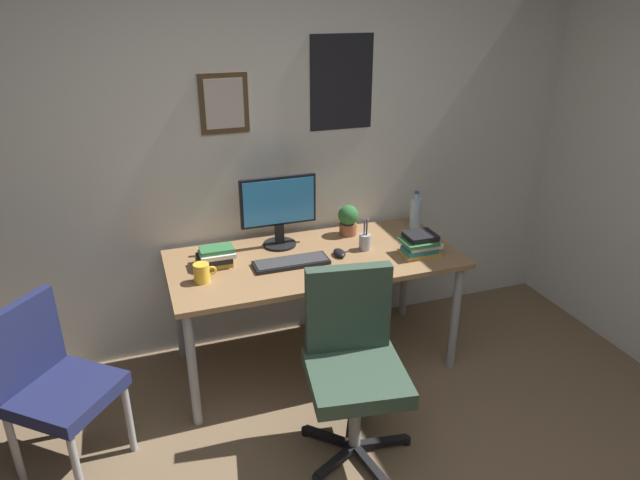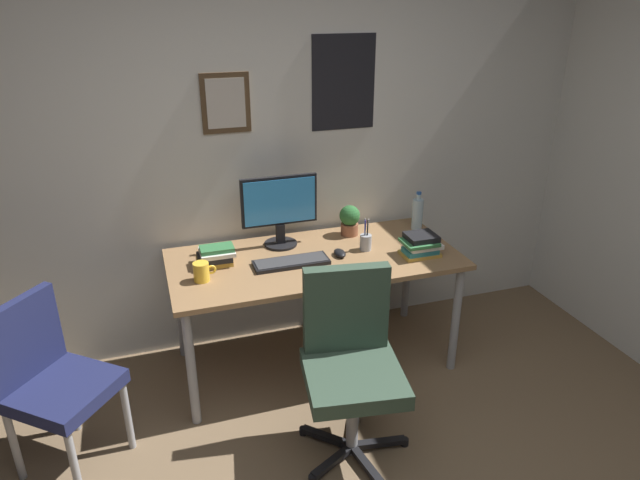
# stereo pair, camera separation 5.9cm
# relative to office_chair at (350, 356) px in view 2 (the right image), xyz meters

# --- Properties ---
(wall_back) EXTENTS (4.40, 0.10, 2.60)m
(wall_back) POSITION_rel_office_chair_xyz_m (-0.13, 1.19, 0.77)
(wall_back) COLOR silver
(wall_back) RESTS_ON ground_plane
(desk) EXTENTS (1.68, 0.78, 0.73)m
(desk) POSITION_rel_office_chair_xyz_m (0.05, 0.72, 0.13)
(desk) COLOR #936D47
(desk) RESTS_ON ground_plane
(office_chair) EXTENTS (0.57, 0.57, 0.95)m
(office_chair) POSITION_rel_office_chair_xyz_m (0.00, 0.00, 0.00)
(office_chair) COLOR #334738
(office_chair) RESTS_ON ground_plane
(side_chair) EXTENTS (0.59, 0.59, 0.88)m
(side_chair) POSITION_rel_office_chair_xyz_m (-1.38, 0.32, -0.03)
(side_chair) COLOR #1E234C
(side_chair) RESTS_ON ground_plane
(monitor) EXTENTS (0.46, 0.20, 0.43)m
(monitor) POSITION_rel_office_chair_xyz_m (-0.10, 0.95, 0.44)
(monitor) COLOR black
(monitor) RESTS_ON desk
(keyboard) EXTENTS (0.43, 0.15, 0.03)m
(keyboard) POSITION_rel_office_chair_xyz_m (-0.11, 0.67, 0.21)
(keyboard) COLOR black
(keyboard) RESTS_ON desk
(computer_mouse) EXTENTS (0.06, 0.11, 0.04)m
(computer_mouse) POSITION_rel_office_chair_xyz_m (0.19, 0.69, 0.22)
(computer_mouse) COLOR black
(computer_mouse) RESTS_ON desk
(water_bottle) EXTENTS (0.07, 0.07, 0.25)m
(water_bottle) POSITION_rel_office_chair_xyz_m (0.81, 0.93, 0.31)
(water_bottle) COLOR silver
(water_bottle) RESTS_ON desk
(coffee_mug_near) EXTENTS (0.12, 0.09, 0.10)m
(coffee_mug_near) POSITION_rel_office_chair_xyz_m (-0.61, 0.63, 0.25)
(coffee_mug_near) COLOR yellow
(coffee_mug_near) RESTS_ON desk
(potted_plant) EXTENTS (0.13, 0.13, 0.19)m
(potted_plant) POSITION_rel_office_chair_xyz_m (0.36, 0.97, 0.30)
(potted_plant) COLOR brown
(potted_plant) RESTS_ON desk
(pen_cup) EXTENTS (0.07, 0.07, 0.20)m
(pen_cup) POSITION_rel_office_chair_xyz_m (0.37, 0.73, 0.25)
(pen_cup) COLOR #9EA0A5
(pen_cup) RESTS_ON desk
(book_stack_left) EXTENTS (0.21, 0.16, 0.11)m
(book_stack_left) POSITION_rel_office_chair_xyz_m (-0.51, 0.81, 0.25)
(book_stack_left) COLOR gold
(book_stack_left) RESTS_ON desk
(book_stack_right) EXTENTS (0.23, 0.17, 0.13)m
(book_stack_right) POSITION_rel_office_chair_xyz_m (0.64, 0.56, 0.26)
(book_stack_right) COLOR gold
(book_stack_right) RESTS_ON desk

